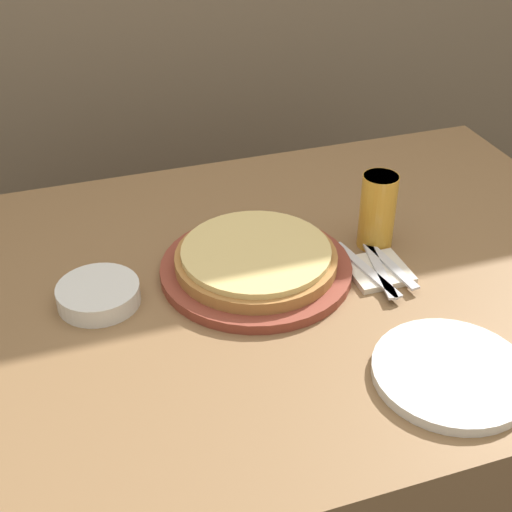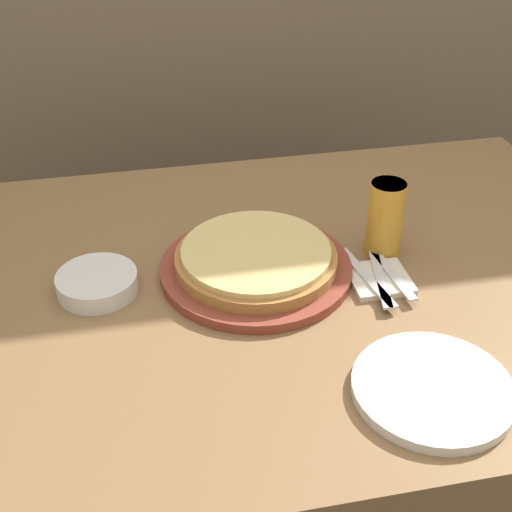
{
  "view_description": "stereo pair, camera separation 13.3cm",
  "coord_description": "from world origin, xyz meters",
  "px_view_note": "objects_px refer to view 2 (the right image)",
  "views": [
    {
      "loc": [
        -0.41,
        -1.02,
        1.51
      ],
      "look_at": [
        -0.06,
        0.03,
        0.76
      ],
      "focal_mm": 50.0,
      "sensor_mm": 36.0,
      "label": 1
    },
    {
      "loc": [
        -0.28,
        -1.05,
        1.51
      ],
      "look_at": [
        -0.06,
        0.03,
        0.76
      ],
      "focal_mm": 50.0,
      "sensor_mm": 36.0,
      "label": 2
    }
  ],
  "objects_px": {
    "beer_glass": "(385,216)",
    "spoon": "(392,274)",
    "pizza_on_board": "(256,263)",
    "side_bowl": "(97,283)",
    "dinner_knife": "(379,275)",
    "fork": "(367,277)",
    "dinner_plate": "(433,389)"
  },
  "relations": [
    {
      "from": "beer_glass",
      "to": "spoon",
      "type": "relative_size",
      "value": 0.91
    },
    {
      "from": "pizza_on_board",
      "to": "spoon",
      "type": "distance_m",
      "value": 0.26
    },
    {
      "from": "pizza_on_board",
      "to": "side_bowl",
      "type": "bearing_deg",
      "value": 179.23
    },
    {
      "from": "dinner_knife",
      "to": "spoon",
      "type": "bearing_deg",
      "value": 0.0
    },
    {
      "from": "beer_glass",
      "to": "fork",
      "type": "height_order",
      "value": "beer_glass"
    },
    {
      "from": "pizza_on_board",
      "to": "fork",
      "type": "bearing_deg",
      "value": -20.38
    },
    {
      "from": "dinner_plate",
      "to": "side_bowl",
      "type": "relative_size",
      "value": 1.68
    },
    {
      "from": "fork",
      "to": "dinner_knife",
      "type": "xyz_separation_m",
      "value": [
        0.02,
        -0.0,
        0.0
      ]
    },
    {
      "from": "dinner_plate",
      "to": "fork",
      "type": "bearing_deg",
      "value": 91.29
    },
    {
      "from": "beer_glass",
      "to": "side_bowl",
      "type": "xyz_separation_m",
      "value": [
        -0.55,
        -0.02,
        -0.07
      ]
    },
    {
      "from": "dinner_knife",
      "to": "spoon",
      "type": "relative_size",
      "value": 1.17
    },
    {
      "from": "side_bowl",
      "to": "fork",
      "type": "distance_m",
      "value": 0.5
    },
    {
      "from": "beer_glass",
      "to": "side_bowl",
      "type": "distance_m",
      "value": 0.56
    },
    {
      "from": "beer_glass",
      "to": "spoon",
      "type": "distance_m",
      "value": 0.12
    },
    {
      "from": "dinner_plate",
      "to": "dinner_knife",
      "type": "distance_m",
      "value": 0.29
    },
    {
      "from": "dinner_knife",
      "to": "spoon",
      "type": "distance_m",
      "value": 0.02
    },
    {
      "from": "beer_glass",
      "to": "dinner_plate",
      "type": "distance_m",
      "value": 0.4
    },
    {
      "from": "side_bowl",
      "to": "fork",
      "type": "bearing_deg",
      "value": -8.86
    },
    {
      "from": "side_bowl",
      "to": "spoon",
      "type": "bearing_deg",
      "value": -8.05
    },
    {
      "from": "dinner_plate",
      "to": "side_bowl",
      "type": "bearing_deg",
      "value": 143.48
    },
    {
      "from": "beer_glass",
      "to": "spoon",
      "type": "height_order",
      "value": "beer_glass"
    },
    {
      "from": "pizza_on_board",
      "to": "side_bowl",
      "type": "distance_m",
      "value": 0.29
    },
    {
      "from": "pizza_on_board",
      "to": "dinner_plate",
      "type": "height_order",
      "value": "pizza_on_board"
    },
    {
      "from": "side_bowl",
      "to": "dinner_knife",
      "type": "xyz_separation_m",
      "value": [
        0.51,
        -0.08,
        -0.0
      ]
    },
    {
      "from": "pizza_on_board",
      "to": "spoon",
      "type": "height_order",
      "value": "pizza_on_board"
    },
    {
      "from": "side_bowl",
      "to": "dinner_knife",
      "type": "bearing_deg",
      "value": -8.43
    },
    {
      "from": "pizza_on_board",
      "to": "dinner_plate",
      "type": "bearing_deg",
      "value": -61.03
    },
    {
      "from": "spoon",
      "to": "dinner_knife",
      "type": "bearing_deg",
      "value": 180.0
    },
    {
      "from": "fork",
      "to": "dinner_knife",
      "type": "relative_size",
      "value": 1.0
    },
    {
      "from": "spoon",
      "to": "fork",
      "type": "bearing_deg",
      "value": 180.0
    },
    {
      "from": "dinner_knife",
      "to": "spoon",
      "type": "xyz_separation_m",
      "value": [
        0.02,
        0.0,
        0.0
      ]
    },
    {
      "from": "fork",
      "to": "spoon",
      "type": "relative_size",
      "value": 1.17
    }
  ]
}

